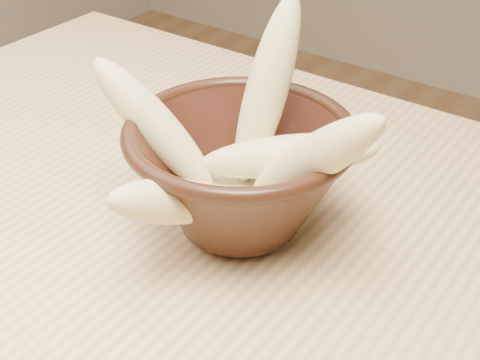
% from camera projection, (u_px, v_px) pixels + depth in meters
% --- Properties ---
extents(bowl, '(0.19, 0.19, 0.10)m').
position_uv_depth(bowl, '(240.00, 171.00, 0.54)').
color(bowl, black).
rests_on(bowl, table).
extents(milk_puddle, '(0.10, 0.10, 0.01)m').
position_uv_depth(milk_puddle, '(240.00, 196.00, 0.55)').
color(milk_puddle, '#F5E9C5').
rests_on(milk_puddle, bowl).
extents(banana_upright, '(0.05, 0.09, 0.16)m').
position_uv_depth(banana_upright, '(266.00, 92.00, 0.54)').
color(banana_upright, tan).
rests_on(banana_upright, bowl).
extents(banana_left, '(0.13, 0.07, 0.13)m').
position_uv_depth(banana_left, '(155.00, 126.00, 0.54)').
color(banana_left, tan).
rests_on(banana_left, bowl).
extents(banana_right, '(0.14, 0.06, 0.14)m').
position_uv_depth(banana_right, '(311.00, 161.00, 0.48)').
color(banana_right, tan).
rests_on(banana_right, bowl).
extents(banana_across, '(0.15, 0.09, 0.07)m').
position_uv_depth(banana_across, '(286.00, 156.00, 0.53)').
color(banana_across, tan).
rests_on(banana_across, bowl).
extents(banana_front, '(0.05, 0.13, 0.09)m').
position_uv_depth(banana_front, '(175.00, 201.00, 0.49)').
color(banana_front, tan).
rests_on(banana_front, bowl).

